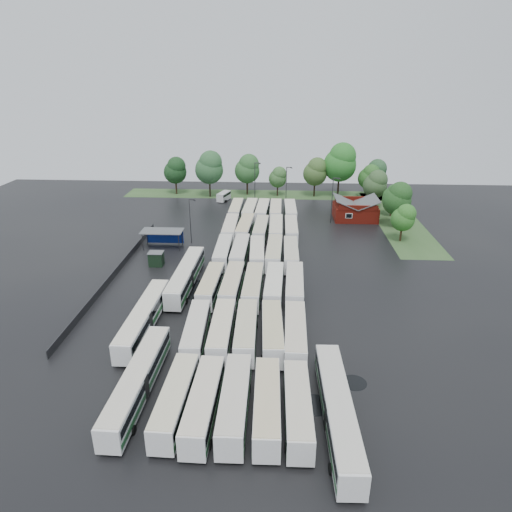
{
  "coord_description": "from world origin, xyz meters",
  "views": [
    {
      "loc": [
        5.98,
        -62.72,
        33.13
      ],
      "look_at": [
        2.0,
        12.0,
        2.5
      ],
      "focal_mm": 32.0,
      "sensor_mm": 36.0,
      "label": 1
    }
  ],
  "objects_px": {
    "brick_building": "(355,211)",
    "minibus": "(224,196)",
    "artic_bus_west_a": "(138,381)",
    "artic_bus_east": "(338,410)"
  },
  "relations": [
    {
      "from": "artic_bus_west_a",
      "to": "brick_building",
      "type": "bearing_deg",
      "value": 64.67
    },
    {
      "from": "artic_bus_east",
      "to": "minibus",
      "type": "distance_m",
      "value": 86.55
    },
    {
      "from": "artic_bus_west_a",
      "to": "artic_bus_east",
      "type": "xyz_separation_m",
      "value": [
        21.13,
        -3.49,
        0.06
      ]
    },
    {
      "from": "artic_bus_west_a",
      "to": "artic_bus_east",
      "type": "bearing_deg",
      "value": -8.02
    },
    {
      "from": "artic_bus_west_a",
      "to": "artic_bus_east",
      "type": "relative_size",
      "value": 0.97
    },
    {
      "from": "artic_bus_west_a",
      "to": "minibus",
      "type": "bearing_deg",
      "value": 91.53
    },
    {
      "from": "brick_building",
      "to": "artic_bus_west_a",
      "type": "bearing_deg",
      "value": -116.69
    },
    {
      "from": "brick_building",
      "to": "minibus",
      "type": "bearing_deg",
      "value": 156.03
    },
    {
      "from": "brick_building",
      "to": "minibus",
      "type": "relative_size",
      "value": 1.77
    },
    {
      "from": "artic_bus_east",
      "to": "artic_bus_west_a",
      "type": "bearing_deg",
      "value": 168.98
    }
  ]
}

